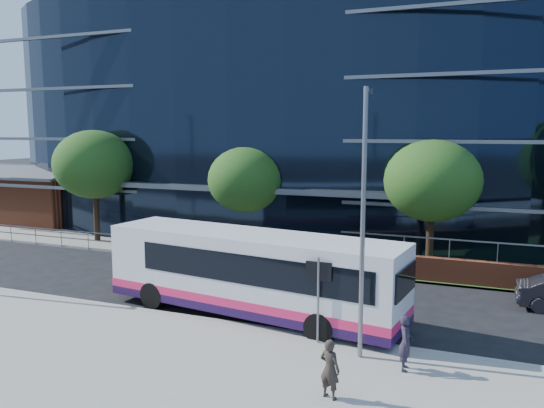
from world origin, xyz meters
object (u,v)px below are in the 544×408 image
at_px(tree_far_a, 94,165).
at_px(pedestrian, 406,343).
at_px(tree_far_b, 246,180).
at_px(pedestrian_b, 330,369).
at_px(brick_pavilion, 40,197).
at_px(streetlight_east, 363,216).
at_px(street_sign, 318,282).
at_px(city_bus, 253,273).
at_px(tree_far_c, 432,181).

height_order(tree_far_a, pedestrian, tree_far_a).
relative_size(tree_far_b, pedestrian, 3.77).
xyz_separation_m(tree_far_a, pedestrian_b, (18.80, -13.94, -3.93)).
xyz_separation_m(brick_pavilion, streetlight_east, (28.00, -15.67, 2.50)).
relative_size(street_sign, streetlight_east, 0.35).
relative_size(tree_far_a, pedestrian, 4.35).
bearing_deg(pedestrian, street_sign, 65.03).
bearing_deg(brick_pavilion, streetlight_east, -29.24).
relative_size(street_sign, city_bus, 0.24).
bearing_deg(tree_far_c, city_bus, -122.63).
distance_m(tree_far_a, streetlight_east, 22.05).
bearing_deg(brick_pavilion, pedestrian, -28.72).
relative_size(street_sign, pedestrian_b, 1.80).
distance_m(streetlight_east, pedestrian, 3.77).
bearing_deg(pedestrian_b, pedestrian, -106.00).
height_order(street_sign, tree_far_b, tree_far_b).
xyz_separation_m(tree_far_b, city_bus, (4.42, -9.22, -2.54)).
height_order(brick_pavilion, street_sign, brick_pavilion).
distance_m(brick_pavilion, city_bus, 26.89).
bearing_deg(brick_pavilion, tree_far_b, -11.88).
xyz_separation_m(street_sign, tree_far_b, (-7.50, 11.09, 2.06)).
relative_size(brick_pavilion, tree_far_c, 1.32).
bearing_deg(streetlight_east, tree_far_c, 84.89).
bearing_deg(city_bus, pedestrian, -17.98).
bearing_deg(tree_far_a, pedestrian, -29.64).
height_order(tree_far_b, pedestrian_b, tree_far_b).
xyz_separation_m(tree_far_c, city_bus, (-5.58, -8.72, -2.87)).
relative_size(tree_far_b, tree_far_c, 0.93).
xyz_separation_m(brick_pavilion, tree_far_a, (9.00, -4.50, 2.92)).
distance_m(street_sign, tree_far_b, 13.54).
xyz_separation_m(brick_pavilion, city_bus, (23.42, -13.22, -0.27)).
height_order(streetlight_east, pedestrian_b, streetlight_east).
bearing_deg(city_bus, tree_far_c, 65.16).
bearing_deg(tree_far_b, city_bus, -64.40).
distance_m(brick_pavilion, tree_far_a, 10.48).
xyz_separation_m(city_bus, pedestrian, (5.96, -2.88, -0.72)).
height_order(tree_far_a, streetlight_east, streetlight_east).
xyz_separation_m(tree_far_a, pedestrian, (20.38, -11.60, -3.91)).
height_order(street_sign, streetlight_east, streetlight_east).
height_order(streetlight_east, city_bus, streetlight_east).
distance_m(tree_far_b, tree_far_c, 10.02).
bearing_deg(tree_far_a, pedestrian_b, -36.56).
bearing_deg(tree_far_c, street_sign, -103.29).
height_order(streetlight_east, pedestrian, streetlight_east).
relative_size(street_sign, pedestrian, 1.75).
height_order(brick_pavilion, pedestrian_b, brick_pavilion).
bearing_deg(street_sign, pedestrian_b, -68.76).
relative_size(tree_far_a, streetlight_east, 0.87).
bearing_deg(city_bus, tree_far_b, 123.38).
bearing_deg(tree_far_c, streetlight_east, -95.11).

